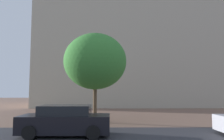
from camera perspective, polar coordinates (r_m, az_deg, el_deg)
name	(u,v)px	position (r m, az deg, el deg)	size (l,w,h in m)	color
ground_plane	(109,139)	(10.62, -0.80, -17.27)	(120.00, 120.00, 0.00)	brown
landmark_building	(129,36)	(36.16, 4.43, 8.69)	(26.96, 14.83, 38.56)	#B2A893
car_black	(65,121)	(11.38, -11.89, -12.69)	(4.34, 2.05, 1.48)	black
tree_curb_far	(95,61)	(15.89, -4.34, 2.21)	(4.46, 4.46, 6.29)	brown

